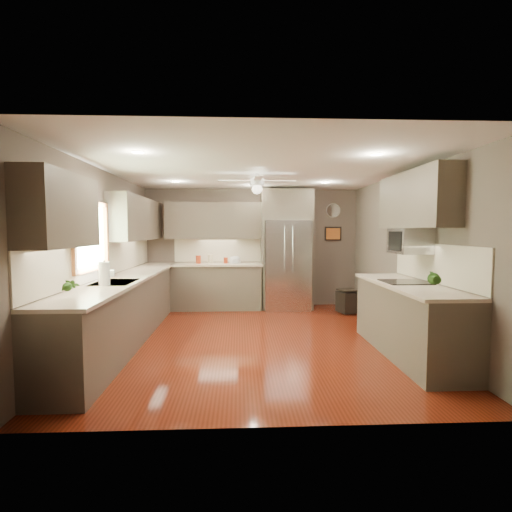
{
  "coord_description": "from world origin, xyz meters",
  "views": [
    {
      "loc": [
        -0.28,
        -5.44,
        1.63
      ],
      "look_at": [
        -0.0,
        0.6,
        1.2
      ],
      "focal_mm": 26.0,
      "sensor_mm": 36.0,
      "label": 1
    }
  ],
  "objects": [
    {
      "name": "wall_clock",
      "position": [
        1.75,
        2.48,
        2.05
      ],
      "size": [
        0.3,
        0.03,
        0.3
      ],
      "color": "white",
      "rests_on": "wall_back"
    },
    {
      "name": "uppers",
      "position": [
        -0.74,
        0.71,
        1.87
      ],
      "size": [
        4.5,
        4.7,
        0.95
      ],
      "color": "#4A4036",
      "rests_on": "wall_left"
    },
    {
      "name": "wall_back",
      "position": [
        0.0,
        2.5,
        1.25
      ],
      "size": [
        4.5,
        0.0,
        4.5
      ],
      "primitive_type": "plane",
      "rotation": [
        1.57,
        0.0,
        0.0
      ],
      "color": "brown",
      "rests_on": "ground"
    },
    {
      "name": "canister_c",
      "position": [
        -0.87,
        2.25,
        1.03
      ],
      "size": [
        0.14,
        0.14,
        0.18
      ],
      "primitive_type": "cylinder",
      "rotation": [
        0.0,
        0.0,
        -0.3
      ],
      "color": "#C1B391",
      "rests_on": "back_run"
    },
    {
      "name": "left_run",
      "position": [
        -1.95,
        0.15,
        0.48
      ],
      "size": [
        0.65,
        4.7,
        1.45
      ],
      "color": "#4A4036",
      "rests_on": "ground"
    },
    {
      "name": "refrigerator",
      "position": [
        0.7,
        2.16,
        1.19
      ],
      "size": [
        1.06,
        0.75,
        2.45
      ],
      "color": "silver",
      "rests_on": "ground"
    },
    {
      "name": "window",
      "position": [
        -2.22,
        -0.5,
        1.55
      ],
      "size": [
        0.05,
        1.12,
        0.92
      ],
      "color": "#BFF2B2",
      "rests_on": "wall_left"
    },
    {
      "name": "wall_right",
      "position": [
        2.25,
        0.0,
        1.25
      ],
      "size": [
        0.0,
        5.0,
        5.0
      ],
      "primitive_type": "plane",
      "rotation": [
        1.57,
        0.0,
        -1.57
      ],
      "color": "brown",
      "rests_on": "ground"
    },
    {
      "name": "back_run",
      "position": [
        -0.72,
        2.2,
        0.48
      ],
      "size": [
        1.85,
        0.65,
        1.45
      ],
      "color": "#4A4036",
      "rests_on": "ground"
    },
    {
      "name": "potted_plant_right",
      "position": [
        1.9,
        -1.45,
        1.09
      ],
      "size": [
        0.19,
        0.17,
        0.3
      ],
      "primitive_type": "imported",
      "rotation": [
        0.0,
        0.0,
        -0.21
      ],
      "color": "#265016",
      "rests_on": "right_run"
    },
    {
      "name": "soap_bottle",
      "position": [
        -2.05,
        -0.23,
        1.03
      ],
      "size": [
        0.1,
        0.1,
        0.18
      ],
      "primitive_type": "imported",
      "rotation": [
        0.0,
        0.0,
        0.25
      ],
      "color": "white",
      "rests_on": "left_run"
    },
    {
      "name": "microwave",
      "position": [
        2.03,
        -0.55,
        1.48
      ],
      "size": [
        0.43,
        0.55,
        0.34
      ],
      "color": "silver",
      "rests_on": "wall_right"
    },
    {
      "name": "canister_d",
      "position": [
        -0.56,
        2.2,
        1.0
      ],
      "size": [
        0.11,
        0.11,
        0.13
      ],
      "primitive_type": "cylinder",
      "rotation": [
        0.0,
        0.0,
        -0.41
      ],
      "color": "#982910",
      "rests_on": "back_run"
    },
    {
      "name": "sink",
      "position": [
        -1.93,
        -0.5,
        0.91
      ],
      "size": [
        0.5,
        0.7,
        0.32
      ],
      "color": "silver",
      "rests_on": "left_run"
    },
    {
      "name": "bowl",
      "position": [
        -0.37,
        2.17,
        0.97
      ],
      "size": [
        0.3,
        0.3,
        0.06
      ],
      "primitive_type": "imported",
      "rotation": [
        0.0,
        0.0,
        0.29
      ],
      "color": "#C1B391",
      "rests_on": "back_run"
    },
    {
      "name": "ceiling",
      "position": [
        0.0,
        0.0,
        2.5
      ],
      "size": [
        5.0,
        5.0,
        0.0
      ],
      "primitive_type": "plane",
      "rotation": [
        3.14,
        0.0,
        0.0
      ],
      "color": "white",
      "rests_on": "ground"
    },
    {
      "name": "wall_front",
      "position": [
        0.0,
        -2.5,
        1.25
      ],
      "size": [
        4.5,
        0.0,
        4.5
      ],
      "primitive_type": "plane",
      "rotation": [
        -1.57,
        0.0,
        0.0
      ],
      "color": "brown",
      "rests_on": "ground"
    },
    {
      "name": "paper_towel",
      "position": [
        -1.95,
        -0.8,
        1.08
      ],
      "size": [
        0.13,
        0.13,
        0.33
      ],
      "color": "white",
      "rests_on": "left_run"
    },
    {
      "name": "wall_left",
      "position": [
        -2.25,
        0.0,
        1.25
      ],
      "size": [
        0.0,
        5.0,
        5.0
      ],
      "primitive_type": "plane",
      "rotation": [
        1.57,
        0.0,
        1.57
      ],
      "color": "brown",
      "rests_on": "ground"
    },
    {
      "name": "recessed_lights",
      "position": [
        -0.04,
        0.4,
        2.49
      ],
      "size": [
        2.84,
        3.14,
        0.01
      ],
      "color": "white",
      "rests_on": "ceiling"
    },
    {
      "name": "potted_plant_left",
      "position": [
        -1.96,
        -1.75,
        1.08
      ],
      "size": [
        0.16,
        0.12,
        0.28
      ],
      "primitive_type": "imported",
      "rotation": [
        0.0,
        0.0,
        0.11
      ],
      "color": "#265016",
      "rests_on": "left_run"
    },
    {
      "name": "framed_print",
      "position": [
        1.75,
        2.48,
        1.55
      ],
      "size": [
        0.36,
        0.03,
        0.3
      ],
      "color": "black",
      "rests_on": "wall_back"
    },
    {
      "name": "ceiling_fan",
      "position": [
        -0.0,
        0.3,
        2.33
      ],
      "size": [
        1.18,
        1.18,
        0.32
      ],
      "color": "white",
      "rests_on": "ceiling"
    },
    {
      "name": "right_run",
      "position": [
        1.93,
        -0.8,
        0.48
      ],
      "size": [
        0.7,
        2.2,
        1.45
      ],
      "color": "#4A4036",
      "rests_on": "ground"
    },
    {
      "name": "canister_a",
      "position": [
        -1.12,
        2.22,
        1.02
      ],
      "size": [
        0.11,
        0.11,
        0.17
      ],
      "primitive_type": "cylinder",
      "rotation": [
        0.0,
        0.0,
        -0.04
      ],
      "color": "#982910",
      "rests_on": "back_run"
    },
    {
      "name": "floor",
      "position": [
        0.0,
        0.0,
        0.0
      ],
      "size": [
        5.0,
        5.0,
        0.0
      ],
      "primitive_type": "plane",
      "color": "#4D160A",
      "rests_on": "ground"
    },
    {
      "name": "stool",
      "position": [
        1.85,
        1.63,
        0.24
      ],
      "size": [
        0.44,
        0.44,
        0.45
      ],
      "color": "black",
      "rests_on": "ground"
    }
  ]
}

